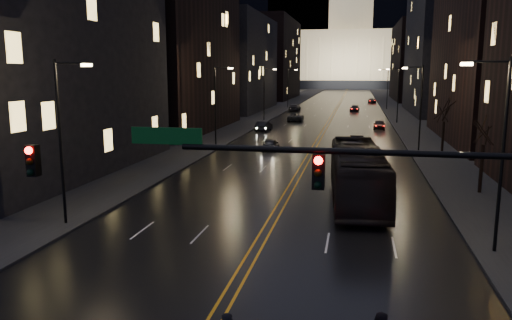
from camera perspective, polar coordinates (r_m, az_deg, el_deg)
The scene contains 31 objects.
road at distance 144.14m, azimuth 9.65°, elevation 6.64°, with size 20.00×320.00×0.02m, color black.
sidewalk_left at distance 145.25m, azimuth 4.08°, elevation 6.81°, with size 8.00×320.00×0.16m, color black.
sidewalk_right at distance 144.38m, azimuth 15.24°, elevation 6.46°, with size 8.00×320.00×0.16m, color black.
center_line at distance 144.14m, azimuth 9.65°, elevation 6.65°, with size 0.62×320.00×0.01m, color orange.
building_left_near at distance 44.04m, azimuth -24.63°, elevation 12.62°, with size 12.00×28.00×22.00m, color black.
building_left_mid at distance 72.67m, azimuth -9.48°, elevation 14.41°, with size 12.00×30.00×28.00m, color black.
building_left_far at distance 108.86m, azimuth -2.20°, elevation 10.96°, with size 12.00×34.00×20.00m, color black.
building_left_dist at distance 155.96m, azimuth 2.02°, elevation 11.44°, with size 12.00×40.00×24.00m, color black.
building_right_mid at distance 107.20m, azimuth 20.70°, elevation 11.95°, with size 12.00×34.00×26.00m, color black.
building_right_dist at distance 154.73m, azimuth 17.82°, elevation 10.61°, with size 12.00×40.00×22.00m, color black.
capitol at distance 264.01m, azimuth 10.63°, elevation 11.85°, with size 90.00×50.00×58.50m.
traffic_signal at distance 14.28m, azimuth 16.81°, elevation -3.62°, with size 17.29×0.45×7.00m.
streetlamp_right_near at distance 24.87m, azimuth 26.02°, elevation 1.45°, with size 2.13×0.25×9.00m.
streetlamp_left_near at distance 28.51m, azimuth -21.20°, elevation 2.78°, with size 2.13×0.25×9.00m.
streetlamp_right_mid at distance 54.30m, azimuth 18.16°, elevation 6.13°, with size 2.13×0.25×9.00m.
streetlamp_left_mid at distance 56.05m, azimuth -4.51°, elevation 6.71°, with size 2.13×0.25×9.00m.
streetlamp_right_far at distance 84.13m, azimuth 15.83°, elevation 7.49°, with size 2.13×0.25×9.00m.
streetlamp_left_far at distance 85.27m, azimuth 1.05°, elevation 7.89°, with size 2.13×0.25×9.00m.
streetlamp_right_dist at distance 114.05m, azimuth 14.71°, elevation 8.13°, with size 2.13×0.25×9.00m.
streetlamp_left_dist at distance 114.90m, azimuth 3.77°, elevation 8.45°, with size 2.13×0.25×9.00m.
tree_right_mid at distance 37.02m, azimuth 24.65°, elevation 3.21°, with size 2.40×2.40×6.65m.
tree_right_far at distance 52.66m, azimuth 20.75°, elevation 5.26°, with size 2.40×2.40×6.65m.
bus at distance 32.91m, azimuth 11.49°, elevation -1.57°, with size 3.09×13.19×3.67m, color black.
oncoming_car_a at distance 53.05m, azimuth 1.67°, elevation 1.74°, with size 1.56×3.88×1.32m, color black.
oncoming_car_b at distance 70.56m, azimuth 0.91°, elevation 3.88°, with size 1.54×4.42×1.46m, color black.
oncoming_car_c at distance 85.20m, azimuth 4.56°, elevation 4.92°, with size 2.37×5.14×1.43m, color black.
oncoming_car_d at distance 107.08m, azimuth 4.41°, elevation 5.99°, with size 2.08×5.10×1.48m, color black.
receding_car_a at distance 56.16m, azimuth 11.43°, elevation 2.03°, with size 1.46×4.17×1.38m, color black.
receding_car_b at distance 75.06m, azimuth 13.91°, elevation 3.94°, with size 1.65×4.09×1.39m, color black.
receding_car_c at distance 107.41m, azimuth 11.21°, elevation 5.79°, with size 1.79×4.41×1.28m, color black.
receding_car_d at distance 137.70m, azimuth 13.13°, elevation 6.62°, with size 2.07×4.49×1.25m, color black.
Camera 1 is at (4.49, -13.82, 8.39)m, focal length 35.00 mm.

